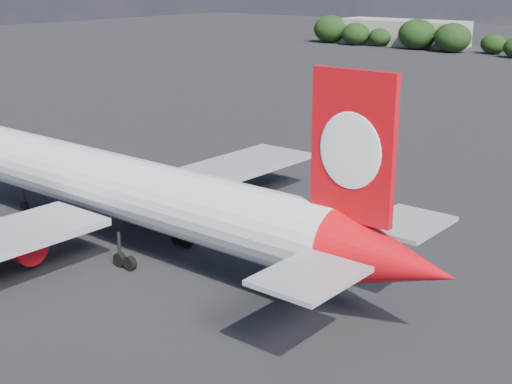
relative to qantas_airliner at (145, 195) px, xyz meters
The scene contains 3 objects.
ground 47.46m from the qantas_airliner, 94.48° to the left, with size 500.00×500.00×0.00m, color black.
qantas_airliner is the anchor object (origin of this frame).
terminal_building 191.76m from the qantas_airliner, 110.99° to the left, with size 42.00×16.00×8.00m.
Camera 1 is at (45.10, -24.96, 22.44)m, focal length 50.00 mm.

